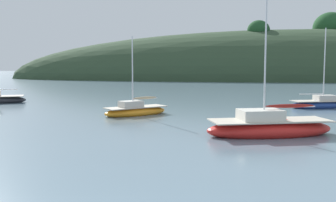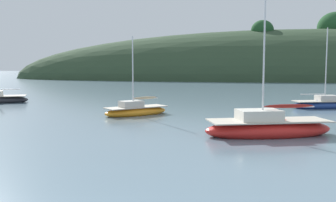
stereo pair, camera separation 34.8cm
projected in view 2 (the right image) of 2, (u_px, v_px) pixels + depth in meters
name	position (u px, v px, depth m)	size (l,w,h in m)	color
far_shoreline_hill	(304.00, 79.00, 95.76)	(150.00, 36.00, 28.91)	#2D422B
sailboat_teal_outer	(268.00, 128.00, 20.42)	(7.28, 4.10, 8.32)	red
sailboat_red_portside	(136.00, 111.00, 28.75)	(4.97, 4.64, 6.02)	orange
sailboat_yellow_far	(322.00, 104.00, 33.20)	(5.56, 3.07, 7.06)	navy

